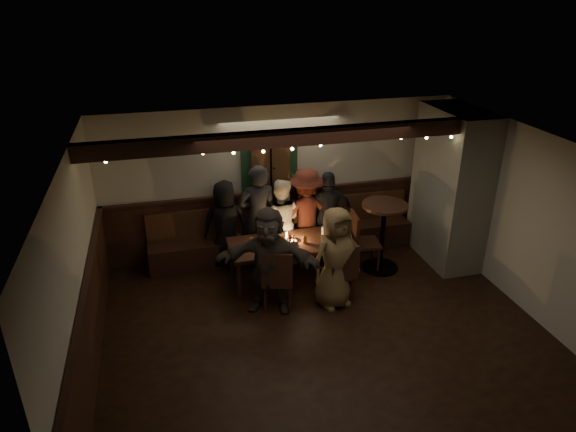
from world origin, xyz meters
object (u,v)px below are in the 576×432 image
object	(u,v)px
chair_near_left	(277,277)
chair_near_right	(342,270)
high_top	(383,228)
person_b	(258,217)
person_d	(306,214)
person_f	(269,260)
person_e	(328,215)
dining_table	(291,245)
chair_end	(360,238)
person_g	(335,258)
person_c	(280,221)
person_a	(226,225)

from	to	relation	value
chair_near_left	chair_near_right	xyz separation A→B (m)	(0.96, -0.05, -0.01)
high_top	person_b	distance (m)	2.04
person_d	person_f	xyz separation A→B (m)	(-0.95, -1.38, 0.00)
chair_near_left	person_e	bearing A→B (deg)	48.19
chair_near_left	person_b	world-z (taller)	person_b
dining_table	chair_end	world-z (taller)	chair_end
chair_near_left	chair_near_right	bearing A→B (deg)	-2.74
dining_table	chair_near_right	distance (m)	0.96
chair_end	person_g	world-z (taller)	person_g
dining_table	chair_near_right	size ratio (longest dim) A/B	2.03
chair_near_left	person_f	bearing A→B (deg)	154.38
person_c	person_d	distance (m)	0.46
chair_near_right	person_a	size ratio (longest dim) A/B	0.63
person_b	person_f	distance (m)	1.31
person_e	person_a	bearing A→B (deg)	1.91
dining_table	person_f	world-z (taller)	person_f
person_c	chair_near_right	bearing A→B (deg)	128.48
person_f	person_e	bearing A→B (deg)	66.59
chair_end	person_c	bearing A→B (deg)	153.65
person_d	person_g	xyz separation A→B (m)	(-0.00, -1.50, -0.03)
dining_table	person_e	size ratio (longest dim) A/B	1.25
person_c	person_e	distance (m)	0.83
chair_end	person_e	world-z (taller)	person_e
person_a	person_d	size ratio (longest dim) A/B	0.94
person_f	chair_end	bearing A→B (deg)	46.00
person_e	person_g	world-z (taller)	person_g
person_c	person_e	size ratio (longest dim) A/B	0.96
dining_table	person_d	world-z (taller)	person_d
chair_near_left	person_d	xyz separation A→B (m)	(0.84, 1.43, 0.26)
chair_near_right	person_d	distance (m)	1.51
high_top	person_a	world-z (taller)	person_a
person_c	person_g	distance (m)	1.54
person_c	person_f	bearing A→B (deg)	86.55
person_d	person_f	distance (m)	1.68
chair_end	person_c	distance (m)	1.35
person_b	person_c	bearing A→B (deg)	-175.61
dining_table	person_d	bearing A→B (deg)	57.73
person_d	person_g	distance (m)	1.50
chair_end	high_top	size ratio (longest dim) A/B	0.86
chair_end	person_c	world-z (taller)	person_c
dining_table	chair_end	bearing A→B (deg)	4.04
chair_near_left	chair_end	world-z (taller)	chair_end
person_f	person_g	distance (m)	0.96
person_a	chair_near_left	bearing A→B (deg)	119.96
person_c	person_a	bearing A→B (deg)	13.26
dining_table	chair_near_left	world-z (taller)	chair_near_left
chair_near_right	person_e	world-z (taller)	person_e
chair_end	person_b	world-z (taller)	person_b
chair_near_right	high_top	world-z (taller)	high_top
chair_near_left	person_d	size ratio (longest dim) A/B	0.61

